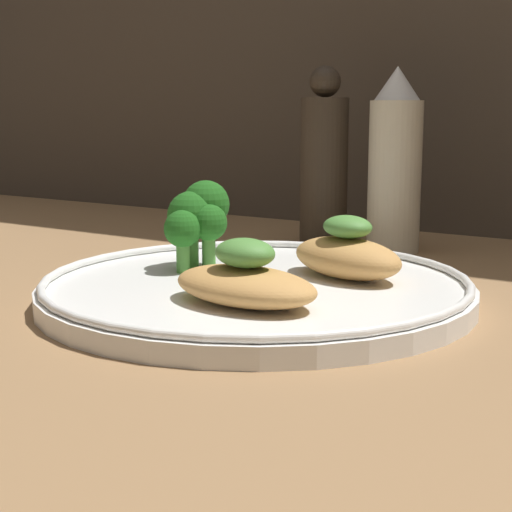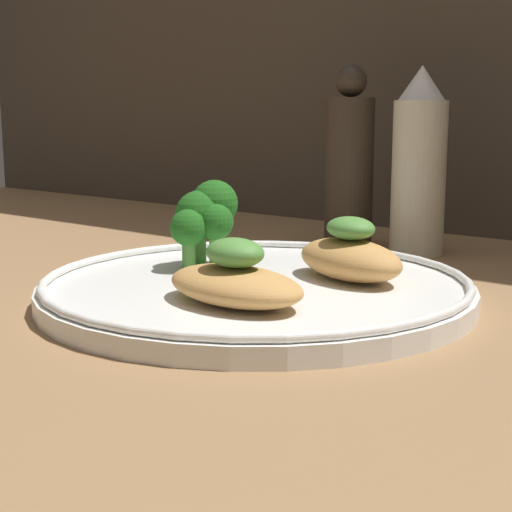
{
  "view_description": "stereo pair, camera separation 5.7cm",
  "coord_description": "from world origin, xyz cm",
  "px_view_note": "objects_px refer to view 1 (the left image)",
  "views": [
    {
      "loc": [
        30.66,
        -47.11,
        13.91
      ],
      "look_at": [
        0.0,
        0.0,
        3.4
      ],
      "focal_mm": 55.0,
      "sensor_mm": 36.0,
      "label": 1
    },
    {
      "loc": [
        35.28,
        -43.76,
        13.91
      ],
      "look_at": [
        0.0,
        0.0,
        3.4
      ],
      "focal_mm": 55.0,
      "sensor_mm": 36.0,
      "label": 2
    }
  ],
  "objects_px": {
    "plate": "(256,288)",
    "sauce_bottle": "(398,164)",
    "pepper_grinder": "(324,165)",
    "broccoli_bunch": "(198,217)"
  },
  "relations": [
    {
      "from": "plate",
      "to": "sauce_bottle",
      "type": "height_order",
      "value": "sauce_bottle"
    },
    {
      "from": "pepper_grinder",
      "to": "plate",
      "type": "bearing_deg",
      "value": -72.54
    },
    {
      "from": "broccoli_bunch",
      "to": "pepper_grinder",
      "type": "relative_size",
      "value": 0.38
    },
    {
      "from": "broccoli_bunch",
      "to": "sauce_bottle",
      "type": "xyz_separation_m",
      "value": [
        0.07,
        0.23,
        0.03
      ]
    },
    {
      "from": "plate",
      "to": "broccoli_bunch",
      "type": "distance_m",
      "value": 0.08
    },
    {
      "from": "broccoli_bunch",
      "to": "plate",
      "type": "bearing_deg",
      "value": -16.04
    },
    {
      "from": "broccoli_bunch",
      "to": "pepper_grinder",
      "type": "height_order",
      "value": "pepper_grinder"
    },
    {
      "from": "broccoli_bunch",
      "to": "pepper_grinder",
      "type": "distance_m",
      "value": 0.23
    },
    {
      "from": "broccoli_bunch",
      "to": "pepper_grinder",
      "type": "bearing_deg",
      "value": 92.66
    },
    {
      "from": "plate",
      "to": "pepper_grinder",
      "type": "relative_size",
      "value": 1.74
    }
  ]
}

